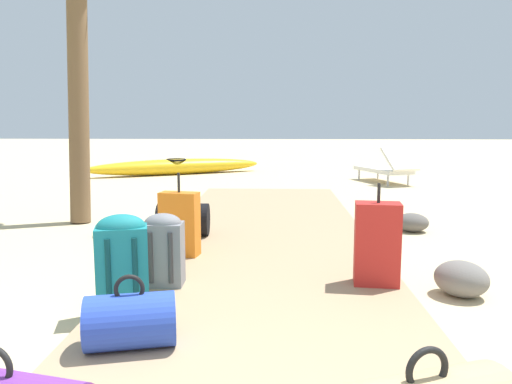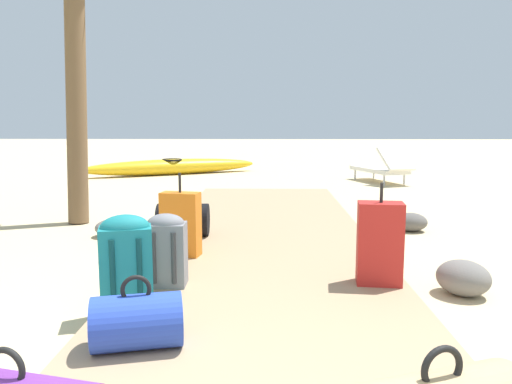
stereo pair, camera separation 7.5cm
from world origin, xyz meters
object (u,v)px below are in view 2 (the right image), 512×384
object	(u,v)px
suitcase_orange	(181,224)
backpack_grey	(166,248)
duffel_bag_blue	(137,321)
kayak	(172,167)
backpack_teal	(126,259)
lounge_chair	(383,167)
duffel_bag_black	(183,220)
suitcase_red	(380,243)

from	to	relation	value
suitcase_orange	backpack_grey	xyz separation A→B (m)	(0.04, -0.84, -0.01)
duffel_bag_blue	kayak	size ratio (longest dim) A/B	0.13
backpack_teal	lounge_chair	size ratio (longest dim) A/B	0.37
suitcase_orange	backpack_grey	bearing A→B (deg)	-87.60
lounge_chair	duffel_bag_blue	bearing A→B (deg)	-111.40
suitcase_orange	backpack_teal	world-z (taller)	suitcase_orange
duffel_bag_black	suitcase_red	bearing A→B (deg)	-41.69
duffel_bag_blue	suitcase_orange	bearing A→B (deg)	92.56
suitcase_orange	duffel_bag_blue	world-z (taller)	suitcase_orange
backpack_grey	kayak	distance (m)	8.53
duffel_bag_blue	suitcase_red	world-z (taller)	suitcase_red
duffel_bag_blue	suitcase_red	size ratio (longest dim) A/B	0.70
backpack_grey	backpack_teal	distance (m)	0.48
duffel_bag_blue	backpack_teal	size ratio (longest dim) A/B	0.86
backpack_teal	kayak	bearing A→B (deg)	98.82
backpack_grey	duffel_bag_blue	bearing A→B (deg)	-87.31
suitcase_orange	backpack_grey	size ratio (longest dim) A/B	1.39
duffel_bag_black	backpack_grey	bearing A→B (deg)	-84.83
duffel_bag_black	kayak	xyz separation A→B (m)	(-1.40, 6.76, -0.07)
suitcase_orange	duffel_bag_blue	bearing A→B (deg)	-87.44
lounge_chair	backpack_teal	bearing A→B (deg)	-114.46
suitcase_red	backpack_teal	world-z (taller)	suitcase_red
duffel_bag_blue	suitcase_red	distance (m)	1.92
suitcase_orange	duffel_bag_blue	size ratio (longest dim) A/B	1.42
duffel_bag_black	backpack_teal	world-z (taller)	backpack_teal
backpack_teal	suitcase_orange	bearing A→B (deg)	83.77
suitcase_orange	kayak	size ratio (longest dim) A/B	0.19
suitcase_red	duffel_bag_black	world-z (taller)	suitcase_red
suitcase_red	kayak	world-z (taller)	suitcase_red
backpack_grey	lounge_chair	world-z (taller)	lounge_chair
backpack_teal	lounge_chair	distance (m)	8.07
backpack_teal	lounge_chair	world-z (taller)	lounge_chair
backpack_teal	duffel_bag_blue	bearing A→B (deg)	-69.80
suitcase_red	lounge_chair	world-z (taller)	suitcase_red
duffel_bag_black	backpack_teal	bearing A→B (deg)	-90.77
backpack_grey	suitcase_red	bearing A→B (deg)	2.58
backpack_grey	suitcase_orange	bearing A→B (deg)	92.40
duffel_bag_black	kayak	size ratio (longest dim) A/B	0.13
suitcase_red	duffel_bag_black	xyz separation A→B (m)	(-1.74, 1.55, -0.14)
duffel_bag_black	kayak	distance (m)	6.90
duffel_bag_blue	duffel_bag_black	world-z (taller)	duffel_bag_black
duffel_bag_blue	backpack_grey	xyz separation A→B (m)	(-0.05, 1.05, 0.13)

